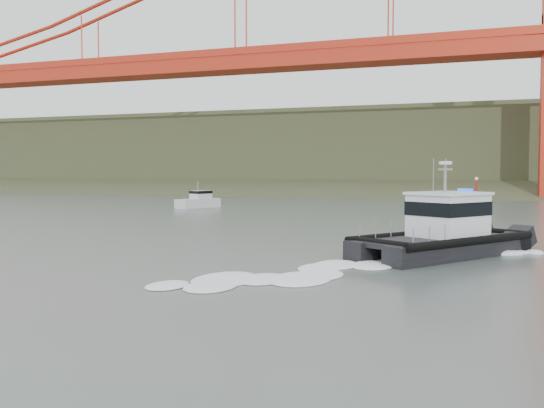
# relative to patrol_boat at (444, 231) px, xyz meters

# --- Properties ---
(ground) EXTENTS (400.00, 400.00, 0.00)m
(ground) POSITION_rel_patrol_boat_xyz_m (-7.34, -10.00, -1.19)
(ground) COLOR #485651
(ground) RESTS_ON ground
(headlands) EXTENTS (500.00, 105.36, 27.12)m
(headlands) POSITION_rel_patrol_boat_xyz_m (-7.34, 115.50, 5.86)
(headlands) COLOR #374226
(headlands) RESTS_ON ground
(patrol_boat) EXTENTS (8.42, 10.09, 4.75)m
(patrol_boat) POSITION_rel_patrol_boat_xyz_m (0.00, 0.00, 0.00)
(patrol_boat) COLOR black
(patrol_boat) RESTS_ON ground
(motorboat) EXTENTS (3.58, 5.84, 3.05)m
(motorboat) POSITION_rel_patrol_boat_xyz_m (-28.84, 31.60, -0.43)
(motorboat) COLOR silver
(motorboat) RESTS_ON ground
(nav_buoy) EXTENTS (1.82, 1.82, 3.80)m
(nav_buoy) POSITION_rel_patrol_boat_xyz_m (1.10, 27.96, -0.19)
(nav_buoy) COLOR #AE0C17
(nav_buoy) RESTS_ON ground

